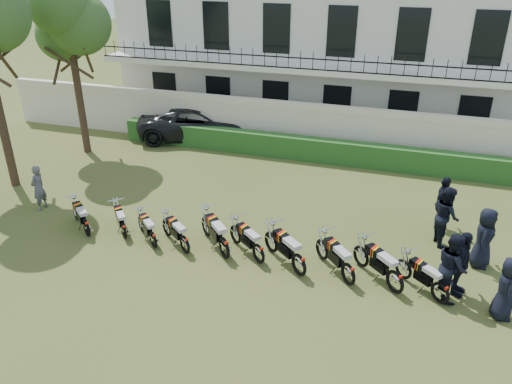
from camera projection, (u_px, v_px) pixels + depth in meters
The scene contains 23 objects.
ground at pixel (233, 235), 16.10m from camera, with size 100.00×100.00×0.00m, color #435120.
perimeter_wall at pixel (295, 127), 22.45m from camera, with size 30.00×0.35×2.30m.
hedge at pixel (312, 149), 21.77m from camera, with size 18.00×0.60×1.00m, color #224D1B.
building at pixel (324, 47), 26.45m from camera, with size 20.40×9.60×7.40m.
tree_west_near at pixel (68, 17), 20.35m from camera, with size 3.40×3.20×7.90m.
motorcycle_0 at pixel (86, 224), 15.85m from camera, with size 1.49×1.24×1.01m.
motorcycle_1 at pixel (124, 227), 15.74m from camera, with size 1.19×1.30×0.92m.
motorcycle_2 at pixel (153, 236), 15.23m from camera, with size 1.32×1.22×0.94m.
motorcycle_3 at pixel (185, 240), 14.95m from camera, with size 1.50×1.18×1.00m.
motorcycle_4 at pixel (224, 243), 14.66m from camera, with size 1.57×1.58×1.16m.
motorcycle_5 at pixel (259, 249), 14.46m from camera, with size 1.54×1.27×1.04m.
motorcycle_6 at pixel (299, 260), 13.88m from camera, with size 1.66×1.44×1.14m.
motorcycle_7 at pixel (349, 269), 13.50m from camera, with size 1.43×1.56×1.10m.
motorcycle_8 at pixel (396, 277), 13.17m from camera, with size 1.56×1.49×1.12m.
motorcycle_9 at pixel (441, 288), 12.81m from camera, with size 1.47×1.26×1.01m.
suv at pixel (198, 123), 24.19m from camera, with size 2.62×5.68×1.58m, color black.
inspector at pixel (38, 188), 17.45m from camera, with size 0.59×0.39×1.63m, color slate.
officer_0 at pixel (506, 288), 12.17m from camera, with size 0.83×0.54×1.69m, color black.
officer_1 at pixel (452, 266), 12.85m from camera, with size 0.92×0.72×1.90m, color black.
officer_2 at pixel (461, 264), 12.98m from camera, with size 1.09×0.45×1.86m, color black.
officer_3 at pixel (484, 238), 14.20m from camera, with size 0.89×0.58×1.83m, color black.
officer_4 at pixel (446, 216), 15.30m from camera, with size 0.93×0.72×1.91m, color black.
officer_5 at pixel (442, 203), 16.19m from camera, with size 1.06×0.44×1.81m, color black.
Camera 1 is at (5.06, -12.97, 8.24)m, focal length 35.00 mm.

